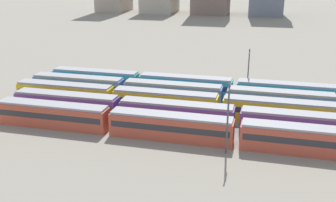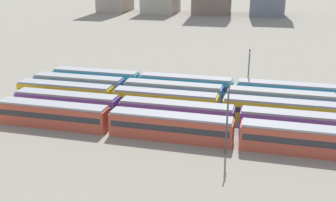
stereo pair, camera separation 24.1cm
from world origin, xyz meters
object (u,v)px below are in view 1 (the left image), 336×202
Objects in this scene: train_track_0 at (309,140)px; train_track_4 at (186,85)px; train_track_1 at (303,125)px; catenary_pole_0 at (228,115)px; train_track_2 at (165,102)px; catenary_pole_1 at (248,69)px.

train_track_4 is (-21.11, 20.80, -0.00)m from train_track_0.
catenary_pole_0 is at bearing -141.75° from train_track_1.
catenary_pole_0 is (11.89, -13.22, 3.52)m from train_track_2.
train_track_0 is 10.42× the size of catenary_pole_1.
train_track_0 and train_track_1 have the same top height.
train_track_2 is 19.12m from catenary_pole_1.
train_track_4 is 12.45m from catenary_pole_1.
train_track_0 is at bearing -85.37° from train_track_1.
train_track_2 is (-22.48, 10.40, -0.00)m from train_track_0.
catenary_pole_0 is (-10.17, -8.02, 3.52)m from train_track_1.
catenary_pole_0 reaches higher than train_track_4.
train_track_0 is 1.00× the size of train_track_1.
train_track_0 is 26.09m from catenary_pole_1.
train_track_1 is 21.20m from catenary_pole_1.
train_track_2 is at bearing 166.74° from train_track_1.
train_track_0 is at bearing -44.58° from train_track_4.
train_track_4 is at bearing 82.48° from train_track_2.
catenary_pole_0 reaches higher than catenary_pole_1.
train_track_1 is at bearing -64.30° from catenary_pole_1.
train_track_1 is 1.68× the size of train_track_2.
catenary_pole_1 reaches higher than train_track_4.
catenary_pole_0 reaches higher than train_track_1.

